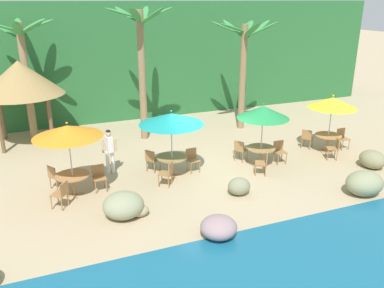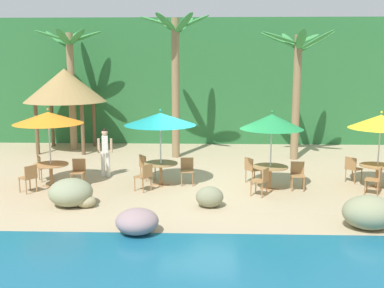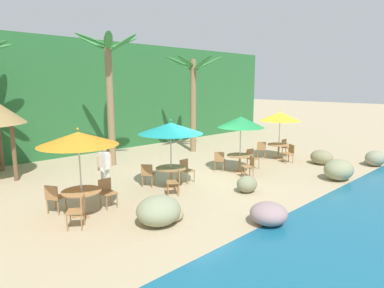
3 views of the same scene
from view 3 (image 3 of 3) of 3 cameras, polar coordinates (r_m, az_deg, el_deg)
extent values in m
plane|color=tan|center=(12.70, 1.27, -6.57)|extent=(120.00, 120.00, 0.00)
cube|color=tan|center=(12.70, 1.27, -6.55)|extent=(18.00, 5.20, 0.01)
cube|color=#286633|center=(19.63, -17.62, 7.83)|extent=(28.00, 2.40, 6.00)
ellipsoid|color=gray|center=(9.19, 13.16, -11.67)|extent=(1.01, 1.00, 0.59)
ellipsoid|color=gray|center=(16.47, 21.57, -2.14)|extent=(0.88, 1.04, 0.68)
ellipsoid|color=tan|center=(9.19, -3.08, -12.22)|extent=(0.57, 0.45, 0.34)
ellipsoid|color=gray|center=(14.08, 24.10, -4.09)|extent=(1.27, 1.07, 0.81)
ellipsoid|color=gray|center=(8.94, -5.80, -11.41)|extent=(1.22, 1.15, 0.78)
ellipsoid|color=gray|center=(11.60, 9.51, -6.87)|extent=(0.77, 0.67, 0.58)
ellipsoid|color=gray|center=(17.81, 29.34, -2.16)|extent=(0.87, 0.76, 0.50)
ellipsoid|color=gray|center=(17.22, 29.19, -2.18)|extent=(0.96, 0.84, 0.71)
cylinder|color=silver|center=(9.73, -18.76, -5.30)|extent=(0.04, 0.04, 2.33)
cone|color=orange|center=(9.51, -19.13, 0.90)|extent=(2.18, 2.18, 0.37)
sphere|color=orange|center=(9.47, -19.23, 2.48)|extent=(0.07, 0.07, 0.07)
cube|color=#A37547|center=(10.09, -18.38, -11.60)|extent=(0.60, 0.12, 0.03)
cube|color=#A37547|center=(10.09, -18.38, -11.60)|extent=(0.12, 0.60, 0.03)
cylinder|color=#A37547|center=(9.97, -18.50, -9.70)|extent=(0.09, 0.09, 0.71)
cylinder|color=#A37547|center=(9.85, -18.62, -7.76)|extent=(1.10, 1.10, 0.03)
cylinder|color=#9E7042|center=(10.33, -12.84, -9.55)|extent=(0.04, 0.04, 0.45)
cylinder|color=#9E7042|center=(10.16, -14.56, -9.97)|extent=(0.04, 0.04, 0.45)
cylinder|color=#9E7042|center=(10.62, -13.89, -9.04)|extent=(0.04, 0.04, 0.45)
cylinder|color=#9E7042|center=(10.45, -15.58, -9.44)|extent=(0.04, 0.04, 0.45)
cube|color=#9E7042|center=(10.31, -14.28, -8.24)|extent=(0.43, 0.43, 0.03)
cube|color=#9E7042|center=(10.42, -14.90, -6.95)|extent=(0.42, 0.05, 0.42)
cylinder|color=#9E7042|center=(10.73, -22.59, -9.36)|extent=(0.04, 0.04, 0.45)
cylinder|color=#9E7042|center=(10.52, -21.02, -9.63)|extent=(0.04, 0.04, 0.45)
cylinder|color=#9E7042|center=(10.46, -23.78, -9.94)|extent=(0.04, 0.04, 0.45)
cylinder|color=#9E7042|center=(10.25, -22.20, -10.24)|extent=(0.04, 0.04, 0.45)
cube|color=#9E7042|center=(10.41, -22.49, -8.54)|extent=(0.58, 0.58, 0.03)
cube|color=#9E7042|center=(10.20, -23.24, -7.83)|extent=(0.25, 0.38, 0.42)
cylinder|color=#9E7042|center=(9.12, -20.86, -12.72)|extent=(0.04, 0.04, 0.45)
cylinder|color=#9E7042|center=(9.44, -20.34, -11.89)|extent=(0.04, 0.04, 0.45)
cylinder|color=#9E7042|center=(9.04, -18.61, -12.79)|extent=(0.04, 0.04, 0.45)
cylinder|color=#9E7042|center=(9.37, -18.17, -11.94)|extent=(0.04, 0.04, 0.45)
cube|color=#9E7042|center=(9.15, -19.59, -10.94)|extent=(0.59, 0.59, 0.03)
cube|color=#9E7042|center=(9.05, -18.41, -9.81)|extent=(0.28, 0.36, 0.42)
cylinder|color=silver|center=(11.76, -3.67, -2.24)|extent=(0.04, 0.04, 2.27)
cone|color=teal|center=(11.58, -3.73, 2.77)|extent=(2.29, 2.29, 0.39)
sphere|color=teal|center=(11.55, -3.75, 4.12)|extent=(0.07, 0.07, 0.07)
cube|color=#A37547|center=(12.06, -3.61, -7.45)|extent=(0.60, 0.12, 0.03)
cube|color=#A37547|center=(12.06, -3.61, -7.45)|extent=(0.12, 0.60, 0.03)
cylinder|color=#A37547|center=(11.95, -3.63, -5.83)|extent=(0.09, 0.09, 0.71)
cylinder|color=#A37547|center=(11.86, -3.65, -4.18)|extent=(1.10, 1.10, 0.03)
cylinder|color=#9E7042|center=(12.57, 0.40, -5.69)|extent=(0.04, 0.04, 0.45)
cylinder|color=#9E7042|center=(12.32, -0.75, -6.02)|extent=(0.04, 0.04, 0.45)
cylinder|color=#9E7042|center=(12.81, -0.77, -5.38)|extent=(0.04, 0.04, 0.45)
cylinder|color=#9E7042|center=(12.56, -1.92, -5.70)|extent=(0.04, 0.04, 0.45)
cube|color=#9E7042|center=(12.50, -0.76, -4.63)|extent=(0.44, 0.44, 0.03)
cube|color=#9E7042|center=(12.59, -1.41, -3.61)|extent=(0.42, 0.06, 0.42)
cylinder|color=#9E7042|center=(12.43, -8.08, -5.98)|extent=(0.04, 0.04, 0.45)
cylinder|color=#9E7042|center=(12.33, -6.49, -6.08)|extent=(0.04, 0.04, 0.45)
cylinder|color=#9E7042|center=(12.10, -8.59, -6.44)|extent=(0.04, 0.04, 0.45)
cylinder|color=#9E7042|center=(12.00, -6.96, -6.55)|extent=(0.04, 0.04, 0.45)
cube|color=#9E7042|center=(12.15, -7.56, -5.17)|extent=(0.59, 0.59, 0.03)
cube|color=#9E7042|center=(11.91, -7.86, -4.52)|extent=(0.28, 0.36, 0.42)
cylinder|color=#9E7042|center=(11.01, -4.17, -8.06)|extent=(0.04, 0.04, 0.45)
cylinder|color=#9E7042|center=(11.34, -4.28, -7.50)|extent=(0.04, 0.04, 0.45)
cylinder|color=#9E7042|center=(11.03, -2.30, -8.00)|extent=(0.04, 0.04, 0.45)
cylinder|color=#9E7042|center=(11.37, -2.47, -7.44)|extent=(0.04, 0.04, 0.45)
cube|color=#9E7042|center=(11.11, -3.32, -6.57)|extent=(0.59, 0.59, 0.03)
cube|color=#9E7042|center=(11.07, -2.30, -5.57)|extent=(0.27, 0.36, 0.42)
cylinder|color=silver|center=(13.96, 8.35, -0.37)|extent=(0.04, 0.04, 2.25)
cone|color=#238E47|center=(13.81, 8.46, 3.82)|extent=(1.96, 1.96, 0.46)
sphere|color=#238E47|center=(13.78, 8.50, 5.08)|extent=(0.07, 0.07, 0.07)
cube|color=#A37547|center=(14.21, 8.24, -4.78)|extent=(0.60, 0.12, 0.03)
cube|color=#A37547|center=(14.21, 8.24, -4.78)|extent=(0.12, 0.60, 0.03)
cylinder|color=#A37547|center=(14.12, 8.27, -3.38)|extent=(0.09, 0.09, 0.71)
cylinder|color=#A37547|center=(14.04, 8.31, -1.98)|extent=(1.10, 1.10, 0.03)
cylinder|color=#9E7042|center=(14.79, 11.52, -3.44)|extent=(0.04, 0.04, 0.45)
cylinder|color=#9E7042|center=(14.52, 10.61, -3.66)|extent=(0.04, 0.04, 0.45)
cylinder|color=#9E7042|center=(15.01, 10.49, -3.20)|extent=(0.04, 0.04, 0.45)
cylinder|color=#9E7042|center=(14.75, 9.57, -3.41)|extent=(0.04, 0.04, 0.45)
cube|color=#9E7042|center=(14.71, 10.58, -2.52)|extent=(0.46, 0.46, 0.03)
cube|color=#9E7042|center=(14.80, 10.02, -1.65)|extent=(0.42, 0.07, 0.42)
cylinder|color=#9E7042|center=(14.48, 4.29, -3.56)|extent=(0.04, 0.04, 0.45)
cylinder|color=#9E7042|center=(14.42, 5.69, -3.64)|extent=(0.04, 0.04, 0.45)
cylinder|color=#9E7042|center=(14.14, 4.02, -3.89)|extent=(0.04, 0.04, 0.45)
cylinder|color=#9E7042|center=(14.08, 5.45, -3.98)|extent=(0.04, 0.04, 0.45)
cube|color=#9E7042|center=(14.22, 4.88, -2.83)|extent=(0.58, 0.58, 0.03)
cube|color=#9E7042|center=(13.98, 4.75, -2.23)|extent=(0.25, 0.38, 0.42)
cylinder|color=#9E7042|center=(13.17, 9.15, -5.07)|extent=(0.04, 0.04, 0.45)
cylinder|color=#9E7042|center=(13.49, 8.58, -4.68)|extent=(0.04, 0.04, 0.45)
cylinder|color=#9E7042|center=(13.31, 10.58, -4.95)|extent=(0.04, 0.04, 0.45)
cylinder|color=#9E7042|center=(13.62, 9.98, -4.58)|extent=(0.04, 0.04, 0.45)
cube|color=#9E7042|center=(13.34, 9.60, -3.82)|extent=(0.57, 0.57, 0.03)
cube|color=#9E7042|center=(13.37, 10.42, -2.96)|extent=(0.24, 0.38, 0.42)
cylinder|color=silver|center=(16.87, 14.88, 1.20)|extent=(0.04, 0.04, 2.23)
cone|color=yellow|center=(16.75, 15.05, 4.64)|extent=(1.97, 1.97, 0.43)
sphere|color=yellow|center=(16.72, 15.09, 5.63)|extent=(0.07, 0.07, 0.07)
cube|color=#A37547|center=(17.07, 14.71, -2.45)|extent=(0.60, 0.12, 0.03)
cube|color=#A37547|center=(17.07, 14.71, -2.45)|extent=(0.12, 0.60, 0.03)
cylinder|color=#A37547|center=(17.00, 14.77, -1.28)|extent=(0.09, 0.09, 0.71)
cylinder|color=#A37547|center=(16.93, 14.82, -0.11)|extent=(1.10, 1.10, 0.03)
cylinder|color=#9E7042|center=(17.82, 16.94, -1.34)|extent=(0.04, 0.04, 0.45)
cylinder|color=#9E7042|center=(17.52, 16.38, -1.51)|extent=(0.04, 0.04, 0.45)
cylinder|color=#9E7042|center=(17.99, 15.95, -1.18)|extent=(0.04, 0.04, 0.45)
cylinder|color=#9E7042|center=(17.69, 15.37, -1.35)|extent=(0.04, 0.04, 0.45)
cube|color=#9E7042|center=(17.71, 16.20, -0.58)|extent=(0.43, 0.43, 0.03)
cube|color=#9E7042|center=(17.77, 15.67, 0.12)|extent=(0.42, 0.05, 0.42)
cylinder|color=#9E7042|center=(17.14, 11.27, -1.54)|extent=(0.04, 0.04, 0.45)
cylinder|color=#9E7042|center=(17.16, 12.46, -1.57)|extent=(0.04, 0.04, 0.45)
cylinder|color=#9E7042|center=(16.79, 11.30, -1.79)|extent=(0.04, 0.04, 0.45)
cylinder|color=#9E7042|center=(16.81, 12.52, -1.82)|extent=(0.04, 0.04, 0.45)
cube|color=#9E7042|center=(16.93, 11.92, -0.88)|extent=(0.59, 0.59, 0.03)
cube|color=#9E7042|center=(16.69, 11.97, -0.36)|extent=(0.28, 0.36, 0.42)
cylinder|color=#9E7042|center=(16.08, 16.02, -2.53)|extent=(0.04, 0.04, 0.45)
cylinder|color=#9E7042|center=(16.38, 15.37, -2.27)|extent=(0.04, 0.04, 0.45)
cylinder|color=#9E7042|center=(16.26, 17.09, -2.44)|extent=(0.04, 0.04, 0.45)
cylinder|color=#9E7042|center=(16.56, 16.44, -2.18)|extent=(0.04, 0.04, 0.45)
cube|color=#9E7042|center=(16.27, 16.27, -1.53)|extent=(0.57, 0.57, 0.03)
cube|color=#9E7042|center=(16.34, 16.90, -0.82)|extent=(0.23, 0.39, 0.42)
cylinder|color=olive|center=(15.31, -13.99, 6.86)|extent=(0.32, 0.32, 5.69)
ellipsoid|color=#388942|center=(15.63, -11.81, 16.77)|extent=(1.43, 0.62, 0.65)
ellipsoid|color=#388942|center=(16.10, -14.43, 16.20)|extent=(0.95, 1.32, 0.83)
ellipsoid|color=#388942|center=(15.72, -16.90, 16.42)|extent=(1.07, 1.33, 0.71)
ellipsoid|color=#388942|center=(15.11, -17.06, 16.95)|extent=(1.45, 0.47, 0.52)
ellipsoid|color=#388942|center=(14.67, -14.32, 17.05)|extent=(0.94, 1.39, 0.68)
ellipsoid|color=#388942|center=(15.05, -11.91, 16.80)|extent=(1.01, 1.32, 0.79)
cylinder|color=olive|center=(18.05, 0.19, 6.56)|extent=(0.32, 0.32, 5.01)
ellipsoid|color=#388942|center=(18.70, 1.66, 13.59)|extent=(1.51, 0.64, 0.89)
ellipsoid|color=#388942|center=(18.85, 0.11, 13.95)|extent=(1.32, 1.43, 0.53)
ellipsoid|color=#388942|center=(18.47, -1.99, 13.72)|extent=(0.73, 1.54, 0.81)
ellipsoid|color=#388942|center=(17.77, -2.30, 13.97)|extent=(1.56, 0.91, 0.71)
ellipsoid|color=#388942|center=(17.34, -1.10, 14.25)|extent=(1.61, 0.84, 0.55)
ellipsoid|color=#388942|center=(17.42, 1.90, 13.94)|extent=(0.49, 1.53, 0.80)
ellipsoid|color=#388942|center=(18.09, 2.82, 13.79)|extent=(1.36, 1.26, 0.81)
cylinder|color=brown|center=(16.24, -30.32, -0.28)|extent=(0.16, 0.16, 2.20)
cylinder|color=brown|center=(14.34, -28.49, -1.35)|extent=(0.16, 0.16, 2.20)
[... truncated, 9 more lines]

